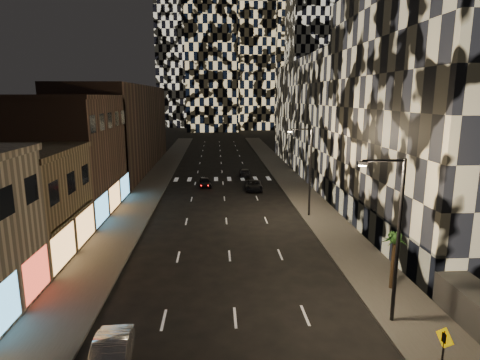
{
  "coord_description": "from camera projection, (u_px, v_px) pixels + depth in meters",
  "views": [
    {
      "loc": [
        -0.97,
        -9.52,
        12.22
      ],
      "look_at": [
        0.84,
        20.28,
        6.0
      ],
      "focal_mm": 30.0,
      "sensor_mm": 36.0,
      "label": 1
    }
  ],
  "objects": [
    {
      "name": "midrise_right",
      "position": [
        457.0,
        111.0,
        34.74
      ],
      "size": [
        16.0,
        25.0,
        22.0
      ],
      "primitive_type": "cube",
      "color": "#232326",
      "rests_on": "ground"
    },
    {
      "name": "car_dark_midlane",
      "position": [
        205.0,
        182.0,
        55.35
      ],
      "size": [
        1.94,
        3.86,
        1.26
      ],
      "primitive_type": "imported",
      "rotation": [
        0.0,
        0.0,
        0.12
      ],
      "color": "black",
      "rests_on": "ground"
    },
    {
      "name": "streetlight_far",
      "position": [
        308.0,
        166.0,
        40.57
      ],
      "size": [
        2.55,
        0.25,
        9.0
      ],
      "color": "black",
      "rests_on": "sidewalk_right"
    },
    {
      "name": "retail_brown",
      "position": [
        64.0,
        157.0,
        42.36
      ],
      "size": [
        10.0,
        15.0,
        12.0
      ],
      "primitive_type": "cube",
      "color": "brown",
      "rests_on": "ground"
    },
    {
      "name": "curb_right",
      "position": [
        274.0,
        178.0,
        61.17
      ],
      "size": [
        0.2,
        120.0,
        0.15
      ],
      "primitive_type": "cube",
      "color": "#4C4C47",
      "rests_on": "ground"
    },
    {
      "name": "car_dark_oncoming",
      "position": [
        245.0,
        173.0,
        62.41
      ],
      "size": [
        1.8,
        4.22,
        1.21
      ],
      "primitive_type": "imported",
      "rotation": [
        0.0,
        0.0,
        3.12
      ],
      "color": "black",
      "rests_on": "ground"
    },
    {
      "name": "midrise_filler_right",
      "position": [
        341.0,
        116.0,
        66.91
      ],
      "size": [
        16.0,
        40.0,
        18.0
      ],
      "primitive_type": "cube",
      "color": "#232326",
      "rests_on": "ground"
    },
    {
      "name": "car_silver_parked",
      "position": [
        110.0,
        358.0,
        17.9
      ],
      "size": [
        1.89,
        4.65,
        1.5
      ],
      "primitive_type": "imported",
      "rotation": [
        0.0,
        0.0,
        0.07
      ],
      "color": "#AAAAAF",
      "rests_on": "ground"
    },
    {
      "name": "sidewalk_left",
      "position": [
        156.0,
        179.0,
        60.11
      ],
      "size": [
        4.0,
        120.0,
        0.15
      ],
      "primitive_type": "cube",
      "color": "#47443F",
      "rests_on": "ground"
    },
    {
      "name": "curb_left",
      "position": [
        170.0,
        179.0,
        60.23
      ],
      "size": [
        0.2,
        120.0,
        0.15
      ],
      "primitive_type": "cube",
      "color": "#4C4C47",
      "rests_on": "ground"
    },
    {
      "name": "midrise_base",
      "position": [
        364.0,
        218.0,
        36.22
      ],
      "size": [
        0.6,
        25.0,
        3.0
      ],
      "primitive_type": "cube",
      "color": "#383838",
      "rests_on": "ground"
    },
    {
      "name": "retail_filler_left",
      "position": [
        121.0,
        128.0,
        68.05
      ],
      "size": [
        10.0,
        40.0,
        14.0
      ],
      "primitive_type": "cube",
      "color": "brown",
      "rests_on": "ground"
    },
    {
      "name": "car_dark_rightlane",
      "position": [
        254.0,
        185.0,
        53.28
      ],
      "size": [
        2.32,
        4.74,
        1.3
      ],
      "primitive_type": "imported",
      "rotation": [
        0.0,
        0.0,
        -0.04
      ],
      "color": "black",
      "rests_on": "ground"
    },
    {
      "name": "sidewalk_right",
      "position": [
        288.0,
        178.0,
        61.29
      ],
      "size": [
        4.0,
        120.0,
        0.15
      ],
      "primitive_type": "cube",
      "color": "#47443F",
      "rests_on": "ground"
    },
    {
      "name": "palm_tree",
      "position": [
        394.0,
        243.0,
        25.2
      ],
      "size": [
        1.9,
        1.86,
        3.72
      ],
      "color": "#47331E",
      "rests_on": "sidewalk_right"
    },
    {
      "name": "retail_tan",
      "position": [
        6.0,
        207.0,
        30.55
      ],
      "size": [
        10.0,
        10.0,
        8.0
      ],
      "primitive_type": "cube",
      "color": "#7A6649",
      "rests_on": "ground"
    },
    {
      "name": "streetlight_near",
      "position": [
        395.0,
        230.0,
        21.03
      ],
      "size": [
        2.55,
        0.25,
        9.0
      ],
      "color": "black",
      "rests_on": "sidewalk_right"
    },
    {
      "name": "ped_sign",
      "position": [
        444.0,
        347.0,
        16.49
      ],
      "size": [
        0.24,
        0.94,
        2.86
      ],
      "rotation": [
        0.0,
        0.0,
        0.2
      ],
      "color": "black",
      "rests_on": "sidewalk_right"
    }
  ]
}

